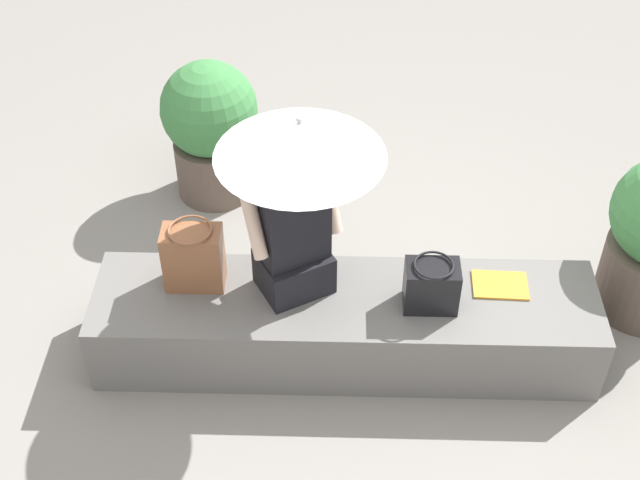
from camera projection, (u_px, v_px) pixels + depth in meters
name	position (u px, v px, depth m)	size (l,w,h in m)	color
ground_plane	(344.00, 351.00, 4.63)	(14.00, 14.00, 0.00)	gray
stone_bench	(345.00, 325.00, 4.50)	(2.58, 0.61, 0.41)	slate
person_seated	(293.00, 229.00, 4.16)	(0.51, 0.41, 0.90)	black
parasol	(300.00, 140.00, 3.82)	(0.79, 0.79, 1.02)	#B7B7BC
handbag_black	(194.00, 257.00, 4.32)	(0.30, 0.22, 0.37)	brown
tote_bag_canvas	(431.00, 285.00, 4.23)	(0.27, 0.20, 0.27)	black
magazine	(500.00, 285.00, 4.41)	(0.28, 0.20, 0.01)	gold
planter_far	(211.00, 127.00, 5.35)	(0.60, 0.60, 0.92)	brown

